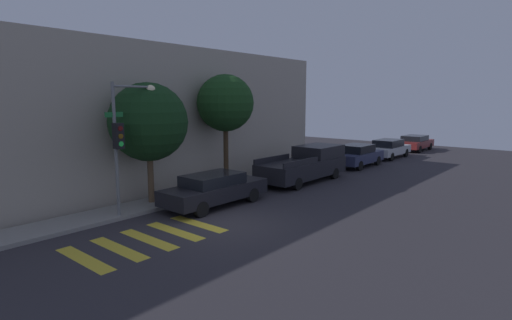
{
  "coord_description": "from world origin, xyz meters",
  "views": [
    {
      "loc": [
        -9.49,
        -9.48,
        4.32
      ],
      "look_at": [
        4.12,
        2.1,
        1.6
      ],
      "focal_mm": 28.0,
      "sensor_mm": 36.0,
      "label": 1
    }
  ],
  "objects_px": {
    "sedan_near_corner": "(215,189)",
    "sedan_tail_of_row": "(415,142)",
    "pickup_truck": "(306,164)",
    "tree_midblock": "(225,103)",
    "traffic_light_pole": "(126,128)",
    "sedan_far_end": "(389,148)",
    "tree_near_corner": "(149,122)",
    "sedan_middle": "(357,155)"
  },
  "relations": [
    {
      "from": "pickup_truck",
      "to": "sedan_far_end",
      "type": "distance_m",
      "value": 11.11
    },
    {
      "from": "sedan_near_corner",
      "to": "tree_midblock",
      "type": "height_order",
      "value": "tree_midblock"
    },
    {
      "from": "sedan_middle",
      "to": "tree_near_corner",
      "type": "xyz_separation_m",
      "value": [
        -14.34,
        2.06,
        2.67
      ]
    },
    {
      "from": "sedan_middle",
      "to": "tree_midblock",
      "type": "xyz_separation_m",
      "value": [
        -9.97,
        2.06,
        3.38
      ]
    },
    {
      "from": "sedan_near_corner",
      "to": "sedan_tail_of_row",
      "type": "xyz_separation_m",
      "value": [
        23.51,
        0.0,
        -0.02
      ]
    },
    {
      "from": "sedan_middle",
      "to": "sedan_near_corner",
      "type": "bearing_deg",
      "value": -180.0
    },
    {
      "from": "tree_near_corner",
      "to": "sedan_tail_of_row",
      "type": "bearing_deg",
      "value": -4.7
    },
    {
      "from": "sedan_middle",
      "to": "tree_midblock",
      "type": "relative_size",
      "value": 0.76
    },
    {
      "from": "sedan_near_corner",
      "to": "sedan_far_end",
      "type": "distance_m",
      "value": 17.85
    },
    {
      "from": "pickup_truck",
      "to": "tree_midblock",
      "type": "relative_size",
      "value": 1.05
    },
    {
      "from": "pickup_truck",
      "to": "tree_midblock",
      "type": "xyz_separation_m",
      "value": [
        -3.98,
        2.06,
        3.23
      ]
    },
    {
      "from": "sedan_near_corner",
      "to": "tree_near_corner",
      "type": "relative_size",
      "value": 0.94
    },
    {
      "from": "pickup_truck",
      "to": "sedan_tail_of_row",
      "type": "relative_size",
      "value": 1.31
    },
    {
      "from": "sedan_middle",
      "to": "tree_near_corner",
      "type": "relative_size",
      "value": 0.84
    },
    {
      "from": "sedan_middle",
      "to": "sedan_tail_of_row",
      "type": "distance_m",
      "value": 10.78
    },
    {
      "from": "traffic_light_pole",
      "to": "tree_near_corner",
      "type": "xyz_separation_m",
      "value": [
        1.52,
        0.8,
        0.11
      ]
    },
    {
      "from": "traffic_light_pole",
      "to": "sedan_middle",
      "type": "xyz_separation_m",
      "value": [
        15.86,
        -1.27,
        -2.56
      ]
    },
    {
      "from": "sedan_tail_of_row",
      "to": "tree_midblock",
      "type": "height_order",
      "value": "tree_midblock"
    },
    {
      "from": "sedan_tail_of_row",
      "to": "tree_near_corner",
      "type": "xyz_separation_m",
      "value": [
        -25.12,
        2.06,
        2.73
      ]
    },
    {
      "from": "traffic_light_pole",
      "to": "sedan_near_corner",
      "type": "relative_size",
      "value": 1.05
    },
    {
      "from": "tree_midblock",
      "to": "tree_near_corner",
      "type": "bearing_deg",
      "value": 180.0
    },
    {
      "from": "sedan_far_end",
      "to": "traffic_light_pole",
      "type": "bearing_deg",
      "value": 176.54
    },
    {
      "from": "traffic_light_pole",
      "to": "pickup_truck",
      "type": "bearing_deg",
      "value": -7.31
    },
    {
      "from": "pickup_truck",
      "to": "sedan_middle",
      "type": "xyz_separation_m",
      "value": [
        5.99,
        0.0,
        -0.15
      ]
    },
    {
      "from": "sedan_tail_of_row",
      "to": "sedan_near_corner",
      "type": "bearing_deg",
      "value": -180.0
    },
    {
      "from": "sedan_tail_of_row",
      "to": "tree_midblock",
      "type": "xyz_separation_m",
      "value": [
        -20.75,
        2.06,
        3.44
      ]
    },
    {
      "from": "traffic_light_pole",
      "to": "sedan_far_end",
      "type": "xyz_separation_m",
      "value": [
        20.98,
        -1.27,
        -2.59
      ]
    },
    {
      "from": "sedan_middle",
      "to": "sedan_far_end",
      "type": "height_order",
      "value": "sedan_middle"
    },
    {
      "from": "pickup_truck",
      "to": "sedan_tail_of_row",
      "type": "xyz_separation_m",
      "value": [
        16.77,
        0.0,
        -0.21
      ]
    },
    {
      "from": "sedan_near_corner",
      "to": "sedan_middle",
      "type": "xyz_separation_m",
      "value": [
        12.73,
        0.0,
        0.03
      ]
    },
    {
      "from": "traffic_light_pole",
      "to": "pickup_truck",
      "type": "height_order",
      "value": "traffic_light_pole"
    },
    {
      "from": "traffic_light_pole",
      "to": "sedan_middle",
      "type": "bearing_deg",
      "value": -4.57
    },
    {
      "from": "sedan_near_corner",
      "to": "sedan_tail_of_row",
      "type": "bearing_deg",
      "value": 0.0
    },
    {
      "from": "traffic_light_pole",
      "to": "sedan_tail_of_row",
      "type": "relative_size",
      "value": 1.12
    },
    {
      "from": "sedan_near_corner",
      "to": "tree_near_corner",
      "type": "distance_m",
      "value": 3.76
    },
    {
      "from": "pickup_truck",
      "to": "sedan_middle",
      "type": "bearing_deg",
      "value": 0.0
    },
    {
      "from": "traffic_light_pole",
      "to": "pickup_truck",
      "type": "relative_size",
      "value": 0.85
    },
    {
      "from": "sedan_middle",
      "to": "tree_near_corner",
      "type": "bearing_deg",
      "value": 171.81
    },
    {
      "from": "tree_near_corner",
      "to": "pickup_truck",
      "type": "bearing_deg",
      "value": -13.88
    },
    {
      "from": "sedan_near_corner",
      "to": "tree_midblock",
      "type": "distance_m",
      "value": 4.85
    },
    {
      "from": "pickup_truck",
      "to": "sedan_tail_of_row",
      "type": "bearing_deg",
      "value": 0.0
    },
    {
      "from": "traffic_light_pole",
      "to": "sedan_far_end",
      "type": "distance_m",
      "value": 21.18
    }
  ]
}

